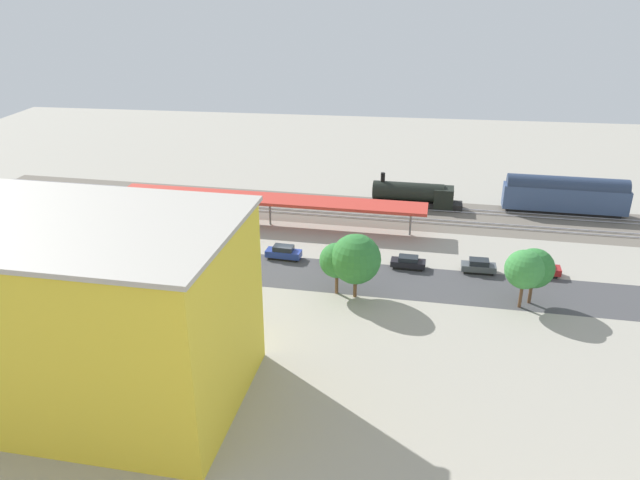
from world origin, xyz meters
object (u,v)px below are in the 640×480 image
object	(u,v)px
box_truck_0	(192,306)
parked_car_6	(160,248)
box_truck_2	(39,295)
platform_canopy_near	(270,199)
street_tree_3	(91,242)
parked_car_2	(408,263)
street_tree_0	(534,268)
street_tree_2	(356,259)
street_tree_1	(337,260)
street_tree_4	(525,269)
locomotive	(417,195)
box_truck_1	(93,296)
traffic_light	(128,249)
parked_car_3	(340,259)
parked_car_7	(96,244)
parked_car_0	(541,269)
parked_car_1	(479,267)
parked_car_5	(218,251)
passenger_coach	(565,194)
parked_car_4	(284,253)
construction_building	(19,307)

from	to	relation	value
box_truck_0	parked_car_6	bearing A→B (deg)	-58.29
box_truck_0	box_truck_2	distance (m)	17.73
platform_canopy_near	street_tree_3	xyz separation A→B (m)	(17.91, 20.02, 0.77)
platform_canopy_near	parked_car_2	world-z (taller)	platform_canopy_near
street_tree_0	street_tree_2	bearing A→B (deg)	3.47
street_tree_1	street_tree_4	world-z (taller)	street_tree_4
locomotive	box_truck_1	size ratio (longest dim) A/B	1.64
locomotive	traffic_light	distance (m)	46.88
parked_car_3	street_tree_0	bearing A→B (deg)	162.07
parked_car_7	street_tree_3	distance (m)	9.64
box_truck_0	street_tree_4	size ratio (longest dim) A/B	1.26
parked_car_0	parked_car_2	bearing A→B (deg)	1.22
box_truck_2	parked_car_3	bearing A→B (deg)	-153.25
traffic_light	street_tree_4	bearing A→B (deg)	179.34
locomotive	parked_car_1	size ratio (longest dim) A/B	3.33
box_truck_1	street_tree_0	bearing A→B (deg)	-170.49
parked_car_3	parked_car_7	distance (m)	33.70
parked_car_5	street_tree_0	xyz separation A→B (m)	(-39.09, 7.49, 3.68)
parked_car_1	street_tree_0	world-z (taller)	street_tree_0
passenger_coach	platform_canopy_near	bearing A→B (deg)	13.65
street_tree_0	parked_car_5	bearing A→B (deg)	-10.85
street_tree_0	box_truck_0	bearing A→B (deg)	13.50
parked_car_2	box_truck_2	size ratio (longest dim) A/B	0.53
parked_car_3	parked_car_4	world-z (taller)	parked_car_4
parked_car_6	box_truck_0	distance (m)	19.17
parked_car_4	construction_building	xyz separation A→B (m)	(17.60, 29.71, 7.31)
parked_car_2	box_truck_0	xyz separation A→B (m)	(23.18, 16.25, 0.99)
parked_car_3	parked_car_6	world-z (taller)	parked_car_6
box_truck_2	traffic_light	distance (m)	11.16
parked_car_6	box_truck_2	bearing A→B (deg)	64.81
platform_canopy_near	parked_car_0	xyz separation A→B (m)	(-37.15, 11.81, -3.30)
parked_car_0	parked_car_6	distance (m)	49.75
construction_building	parked_car_4	bearing A→B (deg)	-117.36
parked_car_3	street_tree_1	xyz separation A→B (m)	(-0.39, 7.97, 3.59)
street_tree_2	street_tree_4	bearing A→B (deg)	-179.85
parked_car_4	box_truck_0	size ratio (longest dim) A/B	0.55
box_truck_1	street_tree_3	size ratio (longest dim) A/B	1.14
platform_canopy_near	box_truck_2	xyz separation A→B (m)	(20.27, 28.44, -2.25)
passenger_coach	street_tree_1	xyz separation A→B (m)	(32.48, 31.06, 1.10)
parked_car_3	parked_car_5	size ratio (longest dim) A/B	0.96
street_tree_0	traffic_light	world-z (taller)	street_tree_0
passenger_coach	street_tree_1	world-z (taller)	street_tree_1
parked_car_3	street_tree_3	size ratio (longest dim) A/B	0.59
passenger_coach	parked_car_7	size ratio (longest dim) A/B	4.21
locomotive	parked_car_1	xyz separation A→B (m)	(-7.61, 23.10, -1.13)
parked_car_2	parked_car_4	xyz separation A→B (m)	(16.38, -0.58, 0.10)
parked_car_7	platform_canopy_near	bearing A→B (deg)	-150.79
passenger_coach	parked_car_6	xyz separation A→B (m)	(57.38, 23.00, -2.41)
parked_car_2	traffic_light	world-z (taller)	traffic_light
street_tree_4	parked_car_0	bearing A→B (deg)	-113.79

